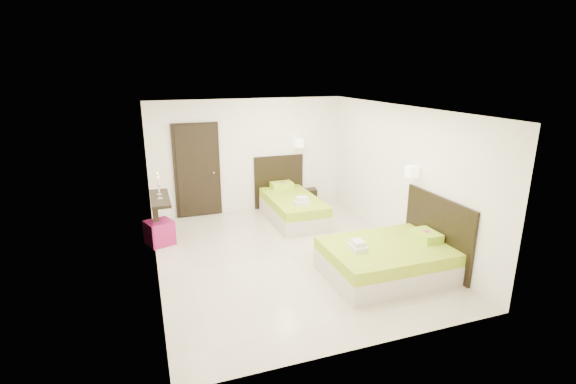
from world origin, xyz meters
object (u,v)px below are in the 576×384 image
object	(u,v)px
bed_double	(390,257)
ottoman	(160,233)
nightstand	(307,196)
bed_single	(292,205)

from	to	relation	value
bed_double	ottoman	distance (m)	4.29
bed_double	nightstand	world-z (taller)	bed_double
bed_single	nightstand	world-z (taller)	bed_single
nightstand	ottoman	size ratio (longest dim) A/B	0.96
bed_double	bed_single	bearing A→B (deg)	101.58
bed_single	nightstand	xyz separation A→B (m)	(0.73, 0.87, -0.11)
bed_single	bed_double	xyz separation A→B (m)	(0.62, -3.02, -0.01)
nightstand	bed_double	bearing A→B (deg)	-78.21
bed_single	nightstand	bearing A→B (deg)	50.20
bed_single	ottoman	world-z (taller)	bed_single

